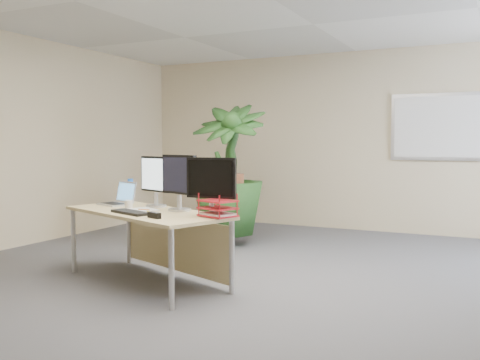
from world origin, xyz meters
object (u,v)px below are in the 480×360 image
at_px(monitor_left, 156,178).
at_px(monitor_right, 179,179).
at_px(laptop, 119,199).
at_px(desk, 155,225).
at_px(floor_plant, 229,187).

relative_size(monitor_left, monitor_right, 0.96).
relative_size(monitor_left, laptop, 1.23).
relative_size(desk, monitor_right, 3.65).
relative_size(floor_plant, monitor_left, 2.96).
bearing_deg(monitor_left, laptop, -179.25).
bearing_deg(laptop, monitor_left, 0.75).
xyz_separation_m(desk, monitor_left, (-0.14, 0.22, 0.43)).
xyz_separation_m(desk, laptop, (-0.59, 0.21, 0.20)).
height_order(desk, laptop, laptop).
bearing_deg(floor_plant, monitor_left, -87.89).
height_order(monitor_left, monitor_right, monitor_right).
height_order(monitor_left, laptop, monitor_left).
xyz_separation_m(floor_plant, monitor_left, (0.06, -1.70, 0.22)).
relative_size(monitor_right, laptop, 1.28).
height_order(desk, monitor_left, monitor_left).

